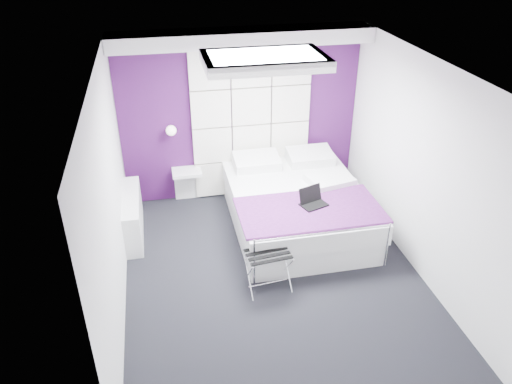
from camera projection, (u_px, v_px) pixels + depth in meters
floor at (273, 276)px, 6.23m from camera, size 4.40×4.40×0.00m
ceiling at (278, 70)px, 4.95m from camera, size 4.40×4.40×0.00m
wall_back at (241, 116)px, 7.46m from camera, size 3.60×0.00×3.60m
wall_left at (110, 201)px, 5.27m from camera, size 0.00×4.40×4.40m
wall_right at (423, 170)px, 5.91m from camera, size 0.00×4.40×4.40m
accent_wall at (241, 116)px, 7.46m from camera, size 3.58×0.02×2.58m
soffit at (243, 37)px, 6.66m from camera, size 3.58×0.50×0.20m
headboard at (251, 124)px, 7.50m from camera, size 1.80×0.08×2.30m
skylight at (265, 59)px, 5.48m from camera, size 1.36×0.86×0.12m
wall_lamp at (171, 129)px, 7.20m from camera, size 0.15×0.15×0.15m
radiator at (133, 216)px, 6.89m from camera, size 0.22×1.20×0.60m
bed at (297, 206)px, 7.04m from camera, size 1.85×2.24×0.78m
nightstand at (187, 172)px, 7.54m from camera, size 0.44×0.34×0.05m
luggage_rack at (268, 270)px, 5.93m from camera, size 0.51×0.37×0.50m
laptop at (313, 200)px, 6.50m from camera, size 0.33×0.24×0.24m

